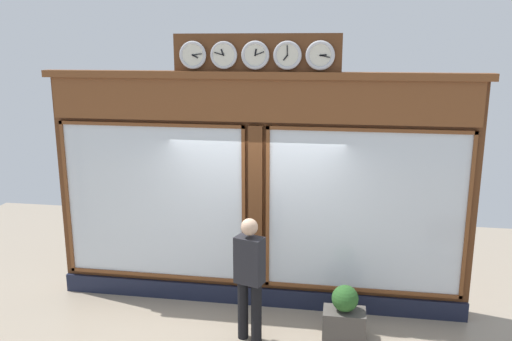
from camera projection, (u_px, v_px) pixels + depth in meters
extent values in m
cube|color=#5B3319|center=(258.00, 194.00, 7.71)|extent=(6.08, 0.30, 3.37)
cube|color=#191E33|center=(256.00, 296.00, 7.91)|extent=(6.08, 0.08, 0.28)
cube|color=brown|center=(256.00, 101.00, 7.21)|extent=(5.96, 0.08, 0.59)
cube|color=brown|center=(256.00, 75.00, 7.15)|extent=(6.21, 0.20, 0.10)
cube|color=silver|center=(365.00, 212.00, 7.34)|extent=(2.69, 0.02, 2.28)
cube|color=brown|center=(369.00, 130.00, 7.05)|extent=(2.79, 0.04, 0.05)
cube|color=brown|center=(361.00, 290.00, 7.59)|extent=(2.79, 0.04, 0.05)
cube|color=brown|center=(468.00, 218.00, 7.11)|extent=(0.05, 0.04, 2.38)
cube|color=brown|center=(268.00, 208.00, 7.54)|extent=(0.05, 0.04, 2.38)
cube|color=silver|center=(154.00, 202.00, 7.83)|extent=(2.69, 0.02, 2.28)
cube|color=brown|center=(149.00, 125.00, 7.54)|extent=(2.79, 0.04, 0.05)
cube|color=brown|center=(157.00, 275.00, 8.08)|extent=(2.79, 0.04, 0.05)
cube|color=brown|center=(67.00, 198.00, 8.03)|extent=(0.05, 0.04, 2.38)
cube|color=brown|center=(244.00, 207.00, 7.59)|extent=(0.05, 0.04, 2.38)
cube|color=#5B3319|center=(256.00, 207.00, 7.57)|extent=(0.20, 0.10, 2.38)
cube|color=#5B3319|center=(256.00, 55.00, 7.12)|extent=(2.31, 0.06, 0.57)
cylinder|color=silver|center=(320.00, 55.00, 6.91)|extent=(0.31, 0.02, 0.31)
torus|color=silver|center=(320.00, 55.00, 6.91)|extent=(0.39, 0.05, 0.39)
cube|color=black|center=(323.00, 55.00, 6.89)|extent=(0.08, 0.01, 0.03)
cube|color=black|center=(325.00, 56.00, 6.89)|extent=(0.13, 0.01, 0.04)
sphere|color=black|center=(320.00, 55.00, 6.89)|extent=(0.02, 0.02, 0.02)
cylinder|color=silver|center=(287.00, 55.00, 6.98)|extent=(0.31, 0.02, 0.31)
torus|color=silver|center=(287.00, 55.00, 6.97)|extent=(0.38, 0.05, 0.38)
cube|color=black|center=(285.00, 58.00, 6.98)|extent=(0.07, 0.01, 0.08)
cube|color=black|center=(287.00, 50.00, 6.95)|extent=(0.02, 0.01, 0.13)
sphere|color=black|center=(287.00, 55.00, 6.96)|extent=(0.02, 0.02, 0.02)
cylinder|color=silver|center=(255.00, 55.00, 7.05)|extent=(0.31, 0.02, 0.31)
torus|color=silver|center=(255.00, 55.00, 7.04)|extent=(0.38, 0.05, 0.38)
cube|color=black|center=(256.00, 52.00, 7.02)|extent=(0.03, 0.01, 0.09)
cube|color=black|center=(260.00, 53.00, 7.02)|extent=(0.13, 0.01, 0.06)
sphere|color=black|center=(255.00, 55.00, 7.03)|extent=(0.02, 0.02, 0.02)
cylinder|color=silver|center=(224.00, 55.00, 7.11)|extent=(0.31, 0.02, 0.31)
torus|color=silver|center=(224.00, 55.00, 7.11)|extent=(0.37, 0.04, 0.37)
cube|color=black|center=(222.00, 52.00, 7.09)|extent=(0.05, 0.01, 0.08)
cube|color=black|center=(219.00, 54.00, 7.11)|extent=(0.13, 0.01, 0.05)
sphere|color=black|center=(223.00, 55.00, 7.10)|extent=(0.02, 0.02, 0.02)
cylinder|color=silver|center=(193.00, 55.00, 7.18)|extent=(0.31, 0.02, 0.31)
torus|color=silver|center=(193.00, 55.00, 7.18)|extent=(0.38, 0.04, 0.38)
cube|color=black|center=(195.00, 56.00, 7.17)|extent=(0.08, 0.01, 0.05)
cube|color=black|center=(197.00, 54.00, 7.16)|extent=(0.13, 0.01, 0.03)
sphere|color=black|center=(192.00, 55.00, 7.17)|extent=(0.02, 0.02, 0.02)
cylinder|color=black|center=(243.00, 309.00, 6.95)|extent=(0.14, 0.14, 0.82)
cylinder|color=black|center=(256.00, 313.00, 6.86)|extent=(0.14, 0.14, 0.82)
cube|color=#232328|center=(249.00, 260.00, 6.74)|extent=(0.41, 0.32, 0.62)
sphere|color=tan|center=(249.00, 227.00, 6.64)|extent=(0.22, 0.22, 0.22)
cube|color=#4C4742|center=(344.00, 324.00, 6.99)|extent=(0.56, 0.36, 0.40)
sphere|color=#285623|center=(345.00, 298.00, 6.90)|extent=(0.35, 0.35, 0.35)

